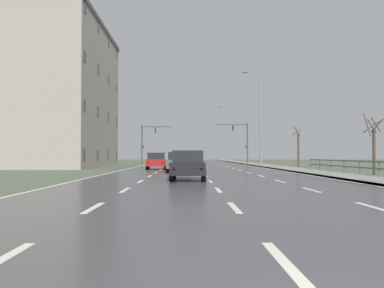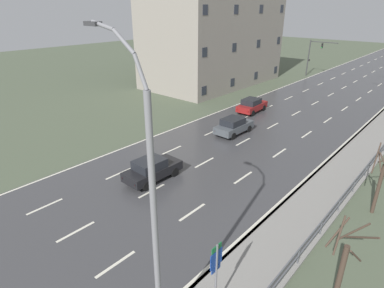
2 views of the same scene
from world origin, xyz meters
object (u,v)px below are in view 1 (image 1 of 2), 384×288
(car_mid_centre, at_px, (179,162))
(brick_building, at_px, (53,96))
(street_lamp_midground, at_px, (260,120))
(traffic_signal_right, at_px, (242,137))
(car_far_right, at_px, (156,161))
(traffic_signal_left, at_px, (147,139))
(car_near_right, at_px, (188,165))
(street_lamp_distant, at_px, (229,135))

(car_mid_centre, xyz_separation_m, brick_building, (-14.75, 15.80, 7.36))
(street_lamp_midground, bearing_deg, traffic_signal_right, 91.84)
(traffic_signal_right, distance_m, car_far_right, 26.12)
(street_lamp_midground, height_order, car_far_right, street_lamp_midground)
(traffic_signal_left, xyz_separation_m, car_near_right, (6.00, -41.63, -3.04))
(traffic_signal_left, bearing_deg, car_near_right, -81.80)
(traffic_signal_right, height_order, car_mid_centre, traffic_signal_right)
(street_lamp_distant, relative_size, car_near_right, 2.70)
(street_lamp_distant, bearing_deg, traffic_signal_left, -124.00)
(car_mid_centre, bearing_deg, street_lamp_midground, 62.54)
(car_far_right, bearing_deg, car_near_right, -82.66)
(brick_building, bearing_deg, car_far_right, -35.65)
(street_lamp_midground, xyz_separation_m, car_mid_centre, (-9.26, -17.06, -4.75))
(traffic_signal_right, bearing_deg, brick_building, -148.49)
(traffic_signal_right, bearing_deg, street_lamp_midground, -88.16)
(car_near_right, bearing_deg, traffic_signal_right, 80.06)
(street_lamp_distant, relative_size, car_far_right, 2.68)
(street_lamp_midground, distance_m, car_mid_centre, 19.99)
(street_lamp_midground, relative_size, car_far_right, 2.71)
(car_far_right, bearing_deg, brick_building, 142.28)
(street_lamp_distant, bearing_deg, car_far_right, -104.14)
(traffic_signal_right, height_order, car_far_right, traffic_signal_right)
(street_lamp_distant, distance_m, brick_building, 43.85)
(car_mid_centre, bearing_deg, car_near_right, -85.35)
(traffic_signal_left, relative_size, car_near_right, 1.42)
(traffic_signal_right, distance_m, traffic_signal_left, 14.17)
(street_lamp_midground, height_order, street_lamp_distant, street_lamp_midground)
(traffic_signal_right, bearing_deg, car_near_right, -101.24)
(car_far_right, xyz_separation_m, car_mid_centre, (2.24, -6.84, 0.00))
(street_lamp_midground, relative_size, street_lamp_distant, 1.01)
(street_lamp_midground, relative_size, traffic_signal_right, 1.83)
(traffic_signal_right, xyz_separation_m, car_mid_centre, (-8.84, -30.26, -3.23))
(traffic_signal_left, xyz_separation_m, car_far_right, (3.07, -24.00, -3.04))
(car_near_right, xyz_separation_m, car_mid_centre, (-0.68, 10.80, 0.00))
(street_lamp_midground, xyz_separation_m, traffic_signal_right, (-0.42, 13.20, -1.52))
(brick_building, bearing_deg, street_lamp_midground, 3.01)
(car_mid_centre, relative_size, brick_building, 0.19)
(car_mid_centre, bearing_deg, traffic_signal_left, 100.83)
(street_lamp_midground, distance_m, car_near_right, 29.54)
(traffic_signal_left, distance_m, car_far_right, 24.39)
(car_far_right, relative_size, car_mid_centre, 1.01)
(car_near_right, height_order, brick_building, brick_building)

